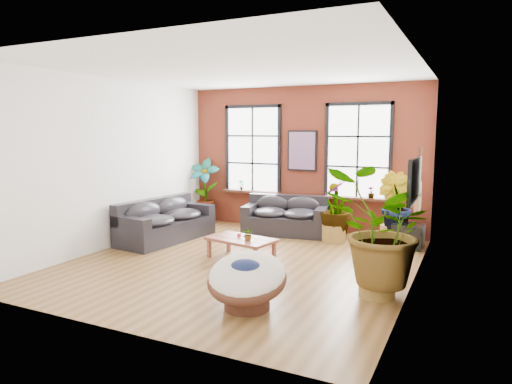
% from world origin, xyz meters
% --- Properties ---
extents(room, '(6.04, 6.54, 3.54)m').
position_xyz_m(room, '(0.00, 0.15, 1.75)').
color(room, brown).
rests_on(room, ground).
extents(sofa_back, '(2.07, 1.26, 0.89)m').
position_xyz_m(sofa_back, '(-0.18, 2.61, 0.40)').
color(sofa_back, black).
rests_on(sofa_back, ground).
extents(sofa_left, '(1.21, 2.40, 0.91)m').
position_xyz_m(sofa_left, '(-2.39, 0.83, 0.41)').
color(sofa_left, black).
rests_on(sofa_left, ground).
extents(coffee_table, '(1.38, 0.96, 0.49)m').
position_xyz_m(coffee_table, '(-0.12, 0.20, 0.36)').
color(coffee_table, brown).
rests_on(coffee_table, ground).
extents(papasan_chair, '(1.30, 1.31, 0.82)m').
position_xyz_m(papasan_chair, '(1.08, -1.93, 0.42)').
color(papasan_chair, '#512B1C').
rests_on(papasan_chair, ground).
extents(poster, '(0.74, 0.06, 0.98)m').
position_xyz_m(poster, '(0.00, 3.18, 1.95)').
color(poster, black).
rests_on(poster, room).
extents(tv_wall_unit, '(0.13, 1.86, 1.20)m').
position_xyz_m(tv_wall_unit, '(2.93, 0.60, 1.54)').
color(tv_wall_unit, black).
rests_on(tv_wall_unit, room).
extents(media_box, '(0.63, 0.54, 0.50)m').
position_xyz_m(media_box, '(2.63, 2.47, 0.25)').
color(media_box, black).
rests_on(media_box, ground).
extents(pot_back_left, '(0.54, 0.54, 0.36)m').
position_xyz_m(pot_back_left, '(-2.59, 2.91, 0.18)').
color(pot_back_left, olive).
rests_on(pot_back_left, ground).
extents(pot_back_right, '(0.67, 0.67, 0.40)m').
position_xyz_m(pot_back_right, '(2.28, 2.74, 0.20)').
color(pot_back_right, olive).
rests_on(pot_back_right, ground).
extents(pot_right_wall, '(0.70, 0.70, 0.39)m').
position_xyz_m(pot_right_wall, '(2.60, -0.69, 0.20)').
color(pot_right_wall, olive).
rests_on(pot_right_wall, ground).
extents(pot_mid, '(0.68, 0.68, 0.38)m').
position_xyz_m(pot_mid, '(1.07, 2.33, 0.19)').
color(pot_mid, olive).
rests_on(pot_mid, ground).
extents(floor_plant_back_left, '(0.90, 0.67, 1.56)m').
position_xyz_m(floor_plant_back_left, '(-2.62, 2.88, 0.93)').
color(floor_plant_back_left, '#1C3F10').
rests_on(floor_plant_back_left, ground).
extents(floor_plant_back_right, '(1.00, 0.96, 1.41)m').
position_xyz_m(floor_plant_back_right, '(2.28, 2.71, 0.86)').
color(floor_plant_back_right, '#1C3F10').
rests_on(floor_plant_back_right, ground).
extents(floor_plant_right_wall, '(2.03, 1.98, 1.72)m').
position_xyz_m(floor_plant_right_wall, '(2.61, -0.71, 1.02)').
color(floor_plant_right_wall, '#1C3F10').
rests_on(floor_plant_right_wall, ground).
extents(floor_plant_mid, '(0.88, 0.88, 1.25)m').
position_xyz_m(floor_plant_mid, '(1.08, 2.37, 0.77)').
color(floor_plant_mid, '#1C3F10').
rests_on(floor_plant_mid, ground).
extents(table_plant, '(0.25, 0.23, 0.25)m').
position_xyz_m(table_plant, '(0.10, 0.08, 0.53)').
color(table_plant, '#1C3F10').
rests_on(table_plant, coffee_table).
extents(sill_plant_left, '(0.17, 0.17, 0.27)m').
position_xyz_m(sill_plant_left, '(-1.65, 3.13, 1.04)').
color(sill_plant_left, '#1C3F10').
rests_on(sill_plant_left, room).
extents(sill_plant_right, '(0.19, 0.19, 0.27)m').
position_xyz_m(sill_plant_right, '(1.70, 3.13, 1.04)').
color(sill_plant_right, '#1C3F10').
rests_on(sill_plant_right, room).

